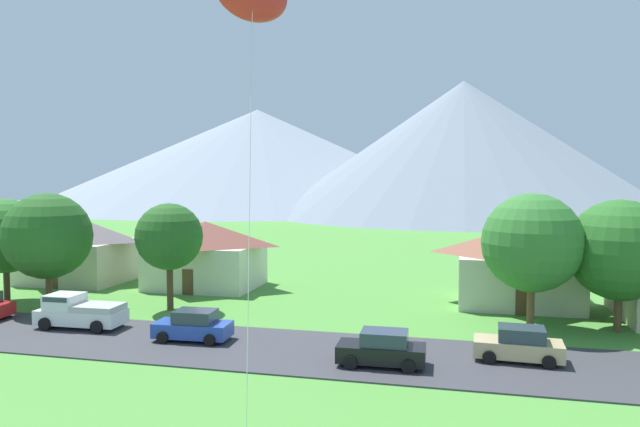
# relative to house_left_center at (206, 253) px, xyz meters

# --- Properties ---
(road_strip) EXTENTS (160.00, 7.67, 0.08)m
(road_strip) POSITION_rel_house_left_center_xyz_m (13.08, -15.41, -2.80)
(road_strip) COLOR #38383D
(road_strip) RESTS_ON ground
(mountain_central_ridge) EXTENTS (139.90, 139.90, 31.29)m
(mountain_central_ridge) POSITION_rel_house_left_center_xyz_m (-43.38, 135.28, 12.81)
(mountain_central_ridge) COLOR gray
(mountain_central_ridge) RESTS_ON ground
(mountain_west_ridge) EXTENTS (72.54, 72.54, 21.70)m
(mountain_west_ridge) POSITION_rel_house_left_center_xyz_m (6.06, 112.10, 8.01)
(mountain_west_ridge) COLOR gray
(mountain_west_ridge) RESTS_ON ground
(mountain_far_west_ridge) EXTENTS (96.14, 96.14, 32.91)m
(mountain_far_west_ridge) POSITION_rel_house_left_center_xyz_m (21.56, 103.32, 13.62)
(mountain_far_west_ridge) COLOR gray
(mountain_far_west_ridge) RESTS_ON ground
(house_left_center) EXTENTS (9.21, 7.16, 5.48)m
(house_left_center) POSITION_rel_house_left_center_xyz_m (0.00, 0.00, 0.00)
(house_left_center) COLOR beige
(house_left_center) RESTS_ON ground
(house_right_center) EXTENTS (8.90, 7.80, 5.55)m
(house_right_center) POSITION_rel_house_left_center_xyz_m (-11.83, -0.04, 0.04)
(house_right_center) COLOR beige
(house_right_center) RESTS_ON ground
(house_rightmost) EXTENTS (8.87, 8.30, 5.53)m
(house_rightmost) POSITION_rel_house_left_center_xyz_m (24.53, -0.50, 0.03)
(house_rightmost) COLOR beige
(house_rightmost) RESTS_ON ground
(tree_left_of_center) EXTENTS (5.93, 5.93, 7.83)m
(tree_left_of_center) POSITION_rel_house_left_center_xyz_m (29.53, -7.32, 2.02)
(tree_left_of_center) COLOR brown
(tree_left_of_center) RESTS_ON ground
(tree_center) EXTENTS (4.57, 4.57, 7.36)m
(tree_center) POSITION_rel_house_left_center_xyz_m (1.14, -8.29, 2.21)
(tree_center) COLOR #4C3823
(tree_center) RESTS_ON ground
(tree_right_of_center) EXTENTS (5.90, 5.90, 8.05)m
(tree_right_of_center) POSITION_rel_house_left_center_xyz_m (-7.06, -10.04, 2.25)
(tree_right_of_center) COLOR brown
(tree_right_of_center) RESTS_ON ground
(tree_near_right) EXTENTS (5.43, 5.43, 7.58)m
(tree_near_right) POSITION_rel_house_left_center_xyz_m (-11.69, -8.73, 2.02)
(tree_near_right) COLOR #4C3823
(tree_near_right) RESTS_ON ground
(tree_far_right) EXTENTS (5.87, 5.87, 8.18)m
(tree_far_right) POSITION_rel_house_left_center_xyz_m (24.58, -8.04, 2.40)
(tree_far_right) COLOR brown
(tree_far_right) RESTS_ON ground
(parked_car_blue_west_end) EXTENTS (4.28, 2.23, 1.68)m
(parked_car_blue_west_end) POSITION_rel_house_left_center_xyz_m (6.10, -14.95, -1.97)
(parked_car_blue_west_end) COLOR #2847A8
(parked_car_blue_west_end) RESTS_ON road_strip
(parked_car_tan_mid_east) EXTENTS (4.28, 2.24, 1.68)m
(parked_car_tan_mid_east) POSITION_rel_house_left_center_xyz_m (23.28, -14.57, -1.97)
(parked_car_tan_mid_east) COLOR tan
(parked_car_tan_mid_east) RESTS_ON road_strip
(parked_car_black_east_end) EXTENTS (4.24, 2.16, 1.68)m
(parked_car_black_east_end) POSITION_rel_house_left_center_xyz_m (16.82, -16.82, -1.97)
(parked_car_black_east_end) COLOR black
(parked_car_black_east_end) RESTS_ON road_strip
(pickup_truck_white_west_side) EXTENTS (5.25, 2.43, 1.99)m
(pickup_truck_white_west_side) POSITION_rel_house_left_center_xyz_m (-1.81, -14.04, -1.78)
(pickup_truck_white_west_side) COLOR white
(pickup_truck_white_west_side) RESTS_ON road_strip
(kite_flyer_with_kite) EXTENTS (3.17, 6.98, 15.62)m
(kite_flyer_with_kite) POSITION_rel_house_left_center_xyz_m (14.04, -27.00, 11.58)
(kite_flyer_with_kite) COLOR #70604C
(kite_flyer_with_kite) RESTS_ON ground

